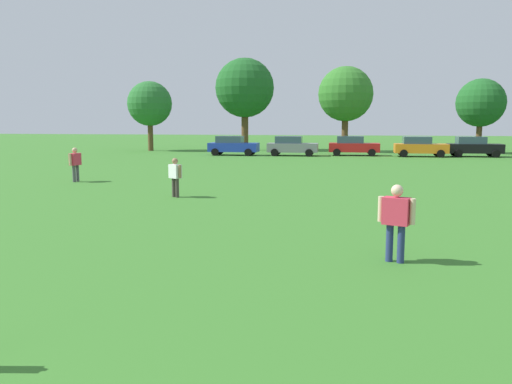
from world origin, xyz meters
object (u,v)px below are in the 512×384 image
Objects in this scene: bystander_midfield at (75,162)px; parked_car_blue_0 at (233,145)px; parked_car_black_4 at (474,147)px; tree_far_left at (150,104)px; tree_right at (481,103)px; parked_car_orange_3 at (420,146)px; parked_car_gray_1 at (292,146)px; parked_car_red_2 at (353,146)px; tree_center at (346,94)px; adult_bystander at (396,216)px; bystander_near_trees at (175,174)px; tree_left at (245,88)px.

bystander_midfield is 21.27m from parked_car_blue_0.
parked_car_black_4 is 30.49m from tree_far_left.
parked_car_orange_3 is at bearing -137.48° from tree_right.
parked_car_gray_1 is 1.00× the size of parked_car_red_2.
bystander_midfield is at bearing -76.59° from tree_far_left.
tree_far_left reaches higher than parked_car_gray_1.
bystander_midfield reaches higher than parked_car_red_2.
parked_car_blue_0 is 0.52× the size of tree_center.
bystander_midfield is at bearing 159.54° from adult_bystander.
parked_car_red_2 is 1.00× the size of parked_car_black_4.
bystander_near_trees is at bearing -67.34° from tree_far_left.
adult_bystander is 11.27m from bystander_near_trees.
parked_car_blue_0 reaches higher than adult_bystander.
bystander_midfield is at bearing -95.68° from tree_left.
adult_bystander is 44.23m from tree_far_left.
tree_far_left is at bearing -164.93° from tree_left.
parked_car_orange_3 is at bearing -10.55° from tree_far_left.
tree_right reaches higher than parked_car_orange_3.
bystander_near_trees is 28.92m from parked_car_orange_3.
parked_car_black_4 is (20.31, 1.43, 0.00)m from parked_car_blue_0.
parked_car_gray_1 is 15.19m from parked_car_black_4.
bystander_midfield is 22.84m from parked_car_gray_1.
tree_far_left is (-29.97, 4.10, 3.81)m from parked_car_black_4.
tree_right is (5.93, 5.44, 3.74)m from parked_car_orange_3.
tree_center reaches higher than parked_car_orange_3.
tree_center is at bearing 114.00° from bystander_near_trees.
parked_car_orange_3 is at bearing -44.69° from tree_center.
tree_left is at bearing 131.60° from bystander_near_trees.
parked_car_black_4 is (4.44, 0.66, 0.00)m from parked_car_orange_3.
bystander_midfield is at bearing -99.04° from parked_car_blue_0.
tree_far_left is 31.48m from tree_right.
parked_car_black_4 reaches higher than adult_bystander.
tree_far_left is at bearing 160.18° from parked_car_gray_1.
tree_far_left is at bearing 150.21° from parked_car_blue_0.
bystander_midfield is 37.23m from tree_right.
parked_car_red_2 and parked_car_orange_3 have the same top height.
tree_far_left is 0.74× the size of tree_left.
bystander_midfield is 0.21× the size of tree_center.
parked_car_blue_0 is at bearing -86.75° from tree_left.
parked_car_orange_3 is (19.21, 21.78, -0.14)m from bystander_midfield.
tree_center is at bearing -6.04° from tree_left.
parked_car_gray_1 is at bearing -175.30° from parked_car_black_4.
tree_right is (16.64, 6.03, 3.74)m from parked_car_gray_1.
parked_car_blue_0 is 1.00× the size of parked_car_gray_1.
parked_car_orange_3 is 8.88m from tree_right.
parked_car_gray_1 is at bearing -167.55° from parked_car_red_2.
tree_far_left is (-14.83, 5.34, 3.81)m from parked_car_gray_1.
adult_bystander is at bearing -62.39° from tree_far_left.
bystander_near_trees is at bearing -122.77° from parked_car_black_4.
tree_center is 1.20× the size of tree_right.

